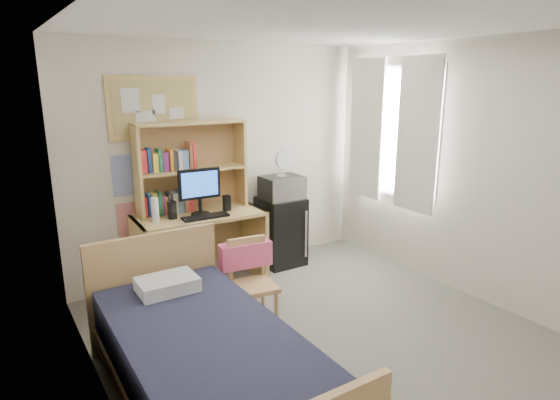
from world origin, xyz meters
TOP-DOWN VIEW (x-y plane):
  - floor at (0.00, 0.00)m, footprint 3.60×4.20m
  - ceiling at (0.00, 0.00)m, footprint 3.60×4.20m
  - wall_back at (0.00, 2.10)m, footprint 3.60×0.04m
  - wall_left at (-1.80, 0.00)m, footprint 0.04×4.20m
  - wall_right at (1.80, 0.00)m, footprint 0.04×4.20m
  - window_unit at (1.75, 1.20)m, footprint 0.10×1.40m
  - curtain_left at (1.72, 0.80)m, footprint 0.04×0.55m
  - curtain_right at (1.72, 1.60)m, footprint 0.04×0.55m
  - bulletin_board at (-0.78, 2.08)m, footprint 0.94×0.03m
  - poster_wave at (-1.10, 2.09)m, footprint 0.30×0.01m
  - poster_japan at (-1.10, 2.09)m, footprint 0.28×0.01m
  - desk at (-0.48, 1.75)m, footprint 1.36×0.73m
  - desk_chair at (-0.43, 0.67)m, footprint 0.46×0.46m
  - mini_fridge at (0.61, 1.84)m, footprint 0.50×0.50m
  - bed at (-1.25, -0.12)m, footprint 1.09×2.15m
  - hutch at (-0.48, 1.90)m, footprint 1.17×0.35m
  - monitor at (-0.49, 1.69)m, footprint 0.45×0.05m
  - keyboard at (-0.49, 1.55)m, footprint 0.48×0.17m
  - speaker_left at (-0.79, 1.70)m, footprint 0.08×0.08m
  - speaker_right at (-0.19, 1.67)m, footprint 0.07×0.07m
  - water_bottle at (-0.97, 1.67)m, footprint 0.08×0.08m
  - hoodie at (-0.41, 0.87)m, footprint 0.50×0.21m
  - microwave at (0.61, 1.82)m, footprint 0.47×0.36m
  - desk_fan at (0.61, 1.82)m, footprint 0.23×0.23m
  - pillow at (-1.24, 0.63)m, footprint 0.45×0.32m

SIDE VIEW (x-z plane):
  - floor at x=0.00m, z-range -0.02..0.00m
  - bed at x=-1.25m, z-range 0.00..0.59m
  - desk_chair at x=-0.43m, z-range 0.00..0.82m
  - mini_fridge at x=0.61m, z-range 0.00..0.83m
  - desk at x=-0.48m, z-range 0.00..0.83m
  - hoodie at x=-0.41m, z-range 0.52..0.75m
  - pillow at x=-1.24m, z-range 0.59..0.69m
  - poster_japan at x=-1.10m, z-range 0.60..0.96m
  - keyboard at x=-0.49m, z-range 0.83..0.86m
  - speaker_right at x=-0.19m, z-range 0.83..1.00m
  - speaker_left at x=-0.79m, z-range 0.83..1.02m
  - water_bottle at x=-0.97m, z-range 0.83..1.08m
  - microwave at x=0.61m, z-range 0.83..1.10m
  - monitor at x=-0.49m, z-range 0.83..1.30m
  - desk_fan at x=0.61m, z-range 1.10..1.38m
  - poster_wave at x=-1.10m, z-range 1.04..1.46m
  - wall_back at x=0.00m, z-range 0.00..2.60m
  - wall_left at x=-1.80m, z-range 0.00..2.60m
  - wall_right at x=1.80m, z-range 0.00..2.60m
  - hutch at x=-0.48m, z-range 0.83..1.78m
  - window_unit at x=1.75m, z-range 0.75..2.45m
  - curtain_left at x=1.72m, z-range 0.75..2.45m
  - curtain_right at x=1.72m, z-range 0.75..2.45m
  - bulletin_board at x=-0.78m, z-range 1.60..2.24m
  - ceiling at x=0.00m, z-range 2.59..2.61m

